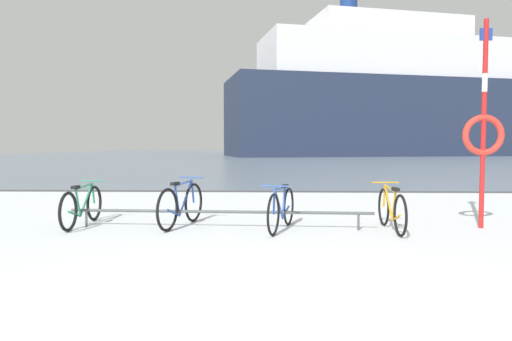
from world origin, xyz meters
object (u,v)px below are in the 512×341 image
Objects in this scene: bicycle_0 at (82,206)px; bicycle_1 at (181,205)px; rescue_post at (483,129)px; ferry_ship at (391,99)px; bicycle_2 at (281,209)px; bicycle_3 at (391,209)px.

bicycle_1 is (1.73, -0.00, 0.03)m from bicycle_0.
ferry_ship is at bearing 77.11° from rescue_post.
rescue_post reaches higher than bicycle_2.
bicycle_1 is 1.02× the size of bicycle_3.
bicycle_2 is at bearing -9.90° from bicycle_1.
ferry_ship is (17.62, 54.75, 7.17)m from bicycle_1.
bicycle_3 is 2.08m from rescue_post.
rescue_post is at bearing 0.12° from bicycle_1.
bicycle_0 is 1.73m from bicycle_1.
bicycle_3 is at bearing -169.20° from rescue_post.
bicycle_0 is 1.06× the size of bicycle_3.
bicycle_1 reaches higher than bicycle_3.
bicycle_2 is at bearing -106.12° from ferry_ship.
bicycle_3 is (3.50, -0.29, -0.02)m from bicycle_1.
bicycle_2 is 3.63m from rescue_post.
bicycle_2 is (1.71, -0.30, -0.02)m from bicycle_1.
rescue_post is (1.58, 0.30, 1.32)m from bicycle_3.
rescue_post reaches higher than bicycle_0.
bicycle_0 is at bearing 176.79° from bicycle_3.
rescue_post is at bearing 10.80° from bicycle_3.
bicycle_0 is at bearing -179.94° from rescue_post.
bicycle_1 is at bearing 175.26° from bicycle_3.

